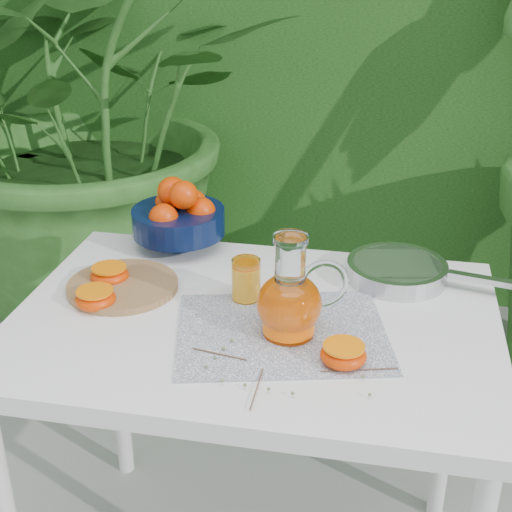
% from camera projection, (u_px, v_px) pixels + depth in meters
% --- Properties ---
extents(potted_plant_left, '(2.19, 2.19, 1.76)m').
position_uv_depth(potted_plant_left, '(97.00, 102.00, 2.60)').
color(potted_plant_left, '#2B561D').
rests_on(potted_plant_left, ground).
extents(white_table, '(1.00, 0.70, 0.75)m').
position_uv_depth(white_table, '(254.00, 350.00, 1.50)').
color(white_table, white).
rests_on(white_table, ground).
extents(placemat, '(0.48, 0.41, 0.00)m').
position_uv_depth(placemat, '(282.00, 332.00, 1.41)').
color(placemat, '#0C1846').
rests_on(placemat, white_table).
extents(cutting_board, '(0.32, 0.32, 0.02)m').
position_uv_depth(cutting_board, '(123.00, 286.00, 1.58)').
color(cutting_board, olive).
rests_on(cutting_board, white_table).
extents(fruit_bowl, '(0.30, 0.30, 0.18)m').
position_uv_depth(fruit_bowl, '(179.00, 216.00, 1.75)').
color(fruit_bowl, black).
rests_on(fruit_bowl, white_table).
extents(juice_pitcher, '(0.19, 0.16, 0.21)m').
position_uv_depth(juice_pitcher, '(291.00, 301.00, 1.37)').
color(juice_pitcher, white).
rests_on(juice_pitcher, white_table).
extents(juice_tumbler, '(0.08, 0.08, 0.09)m').
position_uv_depth(juice_tumbler, '(246.00, 280.00, 1.52)').
color(juice_tumbler, white).
rests_on(juice_tumbler, white_table).
extents(saute_pan, '(0.41, 0.27, 0.04)m').
position_uv_depth(saute_pan, '(398.00, 270.00, 1.61)').
color(saute_pan, '#B6B6BB').
rests_on(saute_pan, white_table).
extents(orange_halves, '(0.64, 0.31, 0.04)m').
position_uv_depth(orange_halves, '(174.00, 307.00, 1.47)').
color(orange_halves, '#ED4402').
rests_on(orange_halves, white_table).
extents(thyme_sprigs, '(0.38, 0.23, 0.01)m').
position_uv_depth(thyme_sprigs, '(281.00, 370.00, 1.29)').
color(thyme_sprigs, brown).
rests_on(thyme_sprigs, white_table).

